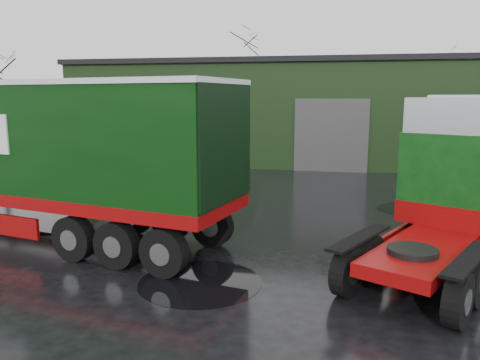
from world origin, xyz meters
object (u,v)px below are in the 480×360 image
(warehouse, at_px, (332,111))
(trailer_left, at_px, (7,158))
(tree_back_a, at_px, (243,89))
(tree_back_b, at_px, (429,101))
(hero_tractor, at_px, (440,188))

(warehouse, height_order, trailer_left, warehouse)
(trailer_left, relative_size, tree_back_a, 1.55)
(tree_back_a, distance_m, tree_back_b, 16.03)
(hero_tractor, bearing_deg, warehouse, 124.54)
(trailer_left, relative_size, tree_back_b, 1.97)
(tree_back_a, bearing_deg, warehouse, -51.34)
(warehouse, height_order, tree_back_b, tree_back_b)
(tree_back_a, xyz_separation_m, tree_back_b, (16.00, 0.00, -1.00))
(trailer_left, bearing_deg, hero_tractor, -83.55)
(trailer_left, distance_m, tree_back_a, 30.05)
(hero_tractor, distance_m, trailer_left, 12.07)
(hero_tractor, xyz_separation_m, trailer_left, (-12.00, 1.28, 0.22))
(tree_back_a, bearing_deg, trailer_left, -92.87)
(hero_tractor, relative_size, tree_back_a, 0.70)
(hero_tractor, bearing_deg, trailer_left, -158.28)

